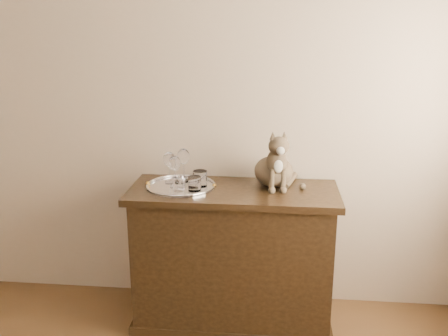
# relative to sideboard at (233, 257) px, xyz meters

# --- Properties ---
(wall_back) EXTENTS (4.00, 0.10, 2.70)m
(wall_back) POSITION_rel_sideboard_xyz_m (-0.60, 0.31, 0.93)
(wall_back) COLOR #C0AA90
(wall_back) RESTS_ON ground
(sideboard) EXTENTS (1.20, 0.50, 0.85)m
(sideboard) POSITION_rel_sideboard_xyz_m (0.00, 0.00, 0.00)
(sideboard) COLOR black
(sideboard) RESTS_ON ground
(tray) EXTENTS (0.40, 0.40, 0.01)m
(tray) POSITION_rel_sideboard_xyz_m (-0.31, 0.01, 0.43)
(tray) COLOR silver
(tray) RESTS_ON sideboard
(wine_glass_a) EXTENTS (0.07, 0.07, 0.19)m
(wine_glass_a) POSITION_rel_sideboard_xyz_m (-0.38, 0.06, 0.53)
(wine_glass_a) COLOR white
(wine_glass_a) RESTS_ON tray
(wine_glass_b) EXTENTS (0.08, 0.08, 0.20)m
(wine_glass_b) POSITION_rel_sideboard_xyz_m (-0.31, 0.10, 0.53)
(wine_glass_b) COLOR white
(wine_glass_b) RESTS_ON tray
(wine_glass_d) EXTENTS (0.07, 0.07, 0.19)m
(wine_glass_d) POSITION_rel_sideboard_xyz_m (-0.34, -0.01, 0.53)
(wine_glass_d) COLOR white
(wine_glass_d) RESTS_ON tray
(tumbler_a) EXTENTS (0.07, 0.07, 0.08)m
(tumbler_a) POSITION_rel_sideboard_xyz_m (-0.21, -0.07, 0.47)
(tumbler_a) COLOR white
(tumbler_a) RESTS_ON tray
(tumbler_b) EXTENTS (0.07, 0.07, 0.08)m
(tumbler_b) POSITION_rel_sideboard_xyz_m (-0.30, -0.08, 0.47)
(tumbler_b) COLOR silver
(tumbler_b) RESTS_ON tray
(tumbler_c) EXTENTS (0.08, 0.08, 0.09)m
(tumbler_c) POSITION_rel_sideboard_xyz_m (-0.19, 0.01, 0.48)
(tumbler_c) COLOR white
(tumbler_c) RESTS_ON tray
(cat) EXTENTS (0.40, 0.38, 0.35)m
(cat) POSITION_rel_sideboard_xyz_m (0.23, 0.09, 0.60)
(cat) COLOR #47362A
(cat) RESTS_ON sideboard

